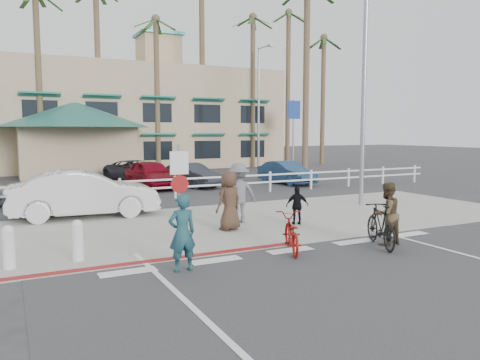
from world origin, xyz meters
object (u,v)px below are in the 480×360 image
bike_red (291,233)px  bike_black (381,225)px  car_white_sedan (85,194)px  sign_post (179,190)px

bike_red → bike_black: size_ratio=0.96×
bike_red → bike_black: bike_black is taller
bike_red → car_white_sedan: car_white_sedan is taller
sign_post → bike_red: size_ratio=1.63×
bike_red → car_white_sedan: size_ratio=0.36×
bike_black → car_white_sedan: (-6.08, 7.68, 0.25)m
sign_post → car_white_sedan: sign_post is taller
sign_post → bike_black: 5.18m
sign_post → car_white_sedan: (-1.52, 5.39, -0.64)m
car_white_sedan → bike_red: bearing=-147.7°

